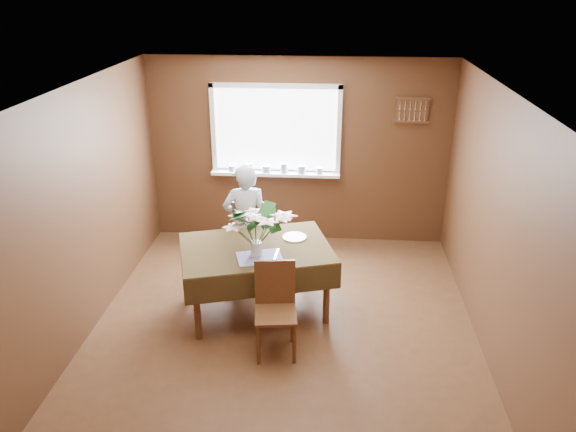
# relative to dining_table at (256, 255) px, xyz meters

# --- Properties ---
(floor) EXTENTS (4.50, 4.50, 0.00)m
(floor) POSITION_rel_dining_table_xyz_m (0.33, -0.34, -0.67)
(floor) COLOR #51301B
(floor) RESTS_ON ground
(ceiling) EXTENTS (4.50, 4.50, 0.00)m
(ceiling) POSITION_rel_dining_table_xyz_m (0.33, -0.34, 1.83)
(ceiling) COLOR white
(ceiling) RESTS_ON wall_back
(wall_back) EXTENTS (4.00, 0.00, 4.00)m
(wall_back) POSITION_rel_dining_table_xyz_m (0.33, 1.91, 0.58)
(wall_back) COLOR brown
(wall_back) RESTS_ON floor
(wall_front) EXTENTS (4.00, 0.00, 4.00)m
(wall_front) POSITION_rel_dining_table_xyz_m (0.33, -2.59, 0.58)
(wall_front) COLOR brown
(wall_front) RESTS_ON floor
(wall_left) EXTENTS (0.00, 4.50, 4.50)m
(wall_left) POSITION_rel_dining_table_xyz_m (-1.67, -0.34, 0.58)
(wall_left) COLOR brown
(wall_left) RESTS_ON floor
(wall_right) EXTENTS (0.00, 4.50, 4.50)m
(wall_right) POSITION_rel_dining_table_xyz_m (2.33, -0.34, 0.58)
(wall_right) COLOR brown
(wall_right) RESTS_ON floor
(window_assembly) EXTENTS (1.72, 0.20, 1.22)m
(window_assembly) POSITION_rel_dining_table_xyz_m (0.03, 1.85, 0.68)
(window_assembly) COLOR white
(window_assembly) RESTS_ON wall_back
(spoon_rack) EXTENTS (0.44, 0.05, 0.33)m
(spoon_rack) POSITION_rel_dining_table_xyz_m (1.78, 1.87, 1.18)
(spoon_rack) COLOR brown
(spoon_rack) RESTS_ON wall_back
(dining_table) EXTENTS (1.82, 1.49, 0.77)m
(dining_table) POSITION_rel_dining_table_xyz_m (0.00, 0.00, 0.00)
(dining_table) COLOR brown
(dining_table) RESTS_ON floor
(chair_far) EXTENTS (0.45, 0.45, 0.99)m
(chair_far) POSITION_rel_dining_table_xyz_m (-0.17, 0.83, -0.14)
(chair_far) COLOR brown
(chair_far) RESTS_ON floor
(chair_near) EXTENTS (0.44, 0.44, 0.93)m
(chair_near) POSITION_rel_dining_table_xyz_m (0.28, -0.69, -0.17)
(chair_near) COLOR brown
(chair_near) RESTS_ON floor
(seated_woman) EXTENTS (0.59, 0.46, 1.46)m
(seated_woman) POSITION_rel_dining_table_xyz_m (-0.21, 0.70, 0.06)
(seated_woman) COLOR white
(seated_woman) RESTS_ON floor
(flower_bouquet) EXTENTS (0.63, 0.63, 0.54)m
(flower_bouquet) POSITION_rel_dining_table_xyz_m (0.03, -0.19, 0.44)
(flower_bouquet) COLOR white
(flower_bouquet) RESTS_ON dining_table
(side_plate) EXTENTS (0.35, 0.35, 0.01)m
(side_plate) POSITION_rel_dining_table_xyz_m (0.39, 0.27, 0.10)
(side_plate) COLOR white
(side_plate) RESTS_ON dining_table
(table_knife) EXTENTS (0.04, 0.24, 0.00)m
(table_knife) POSITION_rel_dining_table_xyz_m (0.24, -0.16, 0.10)
(table_knife) COLOR silver
(table_knife) RESTS_ON dining_table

